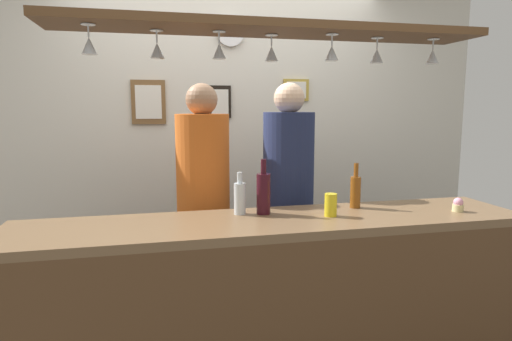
% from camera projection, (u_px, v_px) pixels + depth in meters
% --- Properties ---
extents(back_wall, '(4.40, 0.06, 2.60)m').
position_uv_depth(back_wall, '(229.00, 139.00, 3.63)').
color(back_wall, silver).
rests_on(back_wall, ground_plane).
extents(bar_counter, '(2.70, 0.55, 0.98)m').
position_uv_depth(bar_counter, '(283.00, 288.00, 2.17)').
color(bar_counter, brown).
rests_on(bar_counter, ground_plane).
extents(overhead_glass_rack, '(2.20, 0.36, 0.04)m').
position_uv_depth(overhead_glass_rack, '(274.00, 29.00, 2.19)').
color(overhead_glass_rack, brown).
extents(hanging_wineglass_far_left, '(0.07, 0.07, 0.13)m').
position_uv_depth(hanging_wineglass_far_left, '(89.00, 45.00, 1.96)').
color(hanging_wineglass_far_left, silver).
rests_on(hanging_wineglass_far_left, overhead_glass_rack).
extents(hanging_wineglass_left, '(0.07, 0.07, 0.13)m').
position_uv_depth(hanging_wineglass_left, '(157.00, 49.00, 2.12)').
color(hanging_wineglass_left, silver).
rests_on(hanging_wineglass_left, overhead_glass_rack).
extents(hanging_wineglass_center_left, '(0.07, 0.07, 0.13)m').
position_uv_depth(hanging_wineglass_center_left, '(219.00, 50.00, 2.15)').
color(hanging_wineglass_center_left, silver).
rests_on(hanging_wineglass_center_left, overhead_glass_rack).
extents(hanging_wineglass_center, '(0.07, 0.07, 0.13)m').
position_uv_depth(hanging_wineglass_center, '(272.00, 53.00, 2.25)').
color(hanging_wineglass_center, silver).
rests_on(hanging_wineglass_center, overhead_glass_rack).
extents(hanging_wineglass_center_right, '(0.07, 0.07, 0.13)m').
position_uv_depth(hanging_wineglass_center_right, '(332.00, 52.00, 2.23)').
color(hanging_wineglass_center_right, silver).
rests_on(hanging_wineglass_center_right, overhead_glass_rack).
extents(hanging_wineglass_right, '(0.07, 0.07, 0.13)m').
position_uv_depth(hanging_wineglass_right, '(377.00, 55.00, 2.34)').
color(hanging_wineglass_right, silver).
rests_on(hanging_wineglass_right, overhead_glass_rack).
extents(hanging_wineglass_far_right, '(0.07, 0.07, 0.13)m').
position_uv_depth(hanging_wineglass_far_right, '(433.00, 56.00, 2.38)').
color(hanging_wineglass_far_right, silver).
rests_on(hanging_wineglass_far_right, overhead_glass_rack).
extents(person_left_orange_shirt, '(0.34, 0.34, 1.71)m').
position_uv_depth(person_left_orange_shirt, '(203.00, 190.00, 2.82)').
color(person_left_orange_shirt, '#2D334C').
rests_on(person_left_orange_shirt, ground_plane).
extents(person_middle_navy_shirt, '(0.34, 0.34, 1.72)m').
position_uv_depth(person_middle_navy_shirt, '(288.00, 185.00, 2.94)').
color(person_middle_navy_shirt, '#2D334C').
rests_on(person_middle_navy_shirt, ground_plane).
extents(bottle_beer_amber_tall, '(0.06, 0.06, 0.26)m').
position_uv_depth(bottle_beer_amber_tall, '(355.00, 191.00, 2.51)').
color(bottle_beer_amber_tall, brown).
rests_on(bottle_beer_amber_tall, bar_counter).
extents(bottle_wine_dark_red, '(0.08, 0.08, 0.30)m').
position_uv_depth(bottle_wine_dark_red, '(263.00, 192.00, 2.37)').
color(bottle_wine_dark_red, '#380F19').
rests_on(bottle_wine_dark_red, bar_counter).
extents(bottle_soda_clear, '(0.06, 0.06, 0.23)m').
position_uv_depth(bottle_soda_clear, '(240.00, 197.00, 2.36)').
color(bottle_soda_clear, silver).
rests_on(bottle_soda_clear, bar_counter).
extents(drink_can, '(0.07, 0.07, 0.12)m').
position_uv_depth(drink_can, '(331.00, 205.00, 2.32)').
color(drink_can, yellow).
rests_on(drink_can, bar_counter).
extents(cupcake, '(0.06, 0.06, 0.08)m').
position_uv_depth(cupcake, '(458.00, 205.00, 2.43)').
color(cupcake, beige).
rests_on(cupcake, bar_counter).
extents(picture_frame_caricature, '(0.26, 0.02, 0.34)m').
position_uv_depth(picture_frame_caricature, '(148.00, 102.00, 3.40)').
color(picture_frame_caricature, brown).
rests_on(picture_frame_caricature, back_wall).
extents(picture_frame_crest, '(0.18, 0.02, 0.26)m').
position_uv_depth(picture_frame_crest, '(220.00, 102.00, 3.53)').
color(picture_frame_crest, black).
rests_on(picture_frame_crest, back_wall).
extents(picture_frame_upper_small, '(0.22, 0.02, 0.18)m').
position_uv_depth(picture_frame_upper_small, '(296.00, 90.00, 3.65)').
color(picture_frame_upper_small, '#B29338').
rests_on(picture_frame_upper_small, back_wall).
extents(wall_clock, '(0.22, 0.03, 0.22)m').
position_uv_depth(wall_clock, '(230.00, 32.00, 3.46)').
color(wall_clock, white).
rests_on(wall_clock, back_wall).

